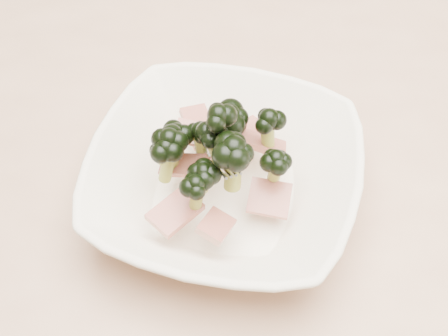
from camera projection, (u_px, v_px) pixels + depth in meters
The scene contains 2 objects.
dining_table at pixel (292, 207), 0.75m from camera, with size 1.20×0.80×0.75m.
broccoli_dish at pixel (223, 175), 0.61m from camera, with size 0.30×0.30×0.13m.
Camera 1 is at (-0.04, -0.44, 1.27)m, focal length 50.00 mm.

